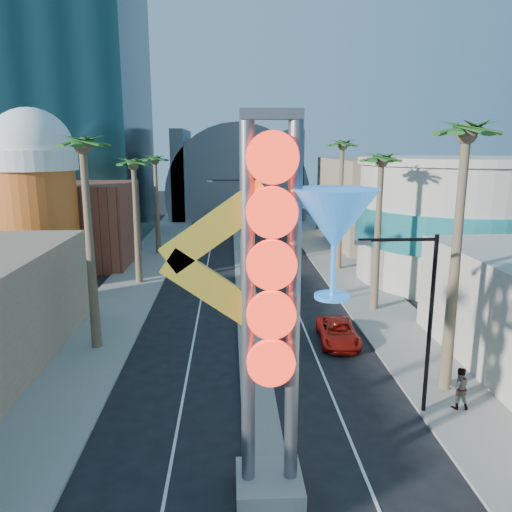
# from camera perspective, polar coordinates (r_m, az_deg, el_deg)

# --- Properties ---
(sidewalk_west) EXTENTS (5.00, 100.00, 0.15)m
(sidewalk_west) POSITION_cam_1_polar(r_m,az_deg,el_deg) (48.64, -12.74, -1.43)
(sidewalk_west) COLOR gray
(sidewalk_west) RESTS_ON ground
(sidewalk_east) EXTENTS (5.00, 100.00, 0.15)m
(sidewalk_east) POSITION_cam_1_polar(r_m,az_deg,el_deg) (49.11, 9.68, -1.17)
(sidewalk_east) COLOR gray
(sidewalk_east) RESTS_ON ground
(median) EXTENTS (1.60, 84.00, 0.15)m
(median) POSITION_cam_1_polar(r_m,az_deg,el_deg) (50.86, -1.57, -0.52)
(median) COLOR gray
(median) RESTS_ON ground
(hotel_tower) EXTENTS (20.00, 20.00, 50.00)m
(hotel_tower) POSITION_cam_1_polar(r_m,az_deg,el_deg) (68.20, -22.57, 23.00)
(hotel_tower) COLOR black
(hotel_tower) RESTS_ON ground
(brick_filler_west) EXTENTS (10.00, 10.00, 8.00)m
(brick_filler_west) POSITION_cam_1_polar(r_m,az_deg,el_deg) (52.25, -19.45, 3.50)
(brick_filler_west) COLOR brown
(brick_filler_west) RESTS_ON ground
(filler_east) EXTENTS (10.00, 20.00, 10.00)m
(filler_east) POSITION_cam_1_polar(r_m,az_deg,el_deg) (62.32, 13.12, 6.16)
(filler_east) COLOR #91795D
(filler_east) RESTS_ON ground
(beer_mug) EXTENTS (7.00, 7.00, 14.50)m
(beer_mug) POSITION_cam_1_polar(r_m,az_deg,el_deg) (44.59, -23.91, 6.70)
(beer_mug) COLOR #CD591B
(beer_mug) RESTS_ON ground
(turquoise_building) EXTENTS (16.60, 16.60, 10.60)m
(turquoise_building) POSITION_cam_1_polar(r_m,az_deg,el_deg) (46.19, 21.65, 3.81)
(turquoise_building) COLOR #B8AF9C
(turquoise_building) RESTS_ON ground
(canopy) EXTENTS (22.00, 16.00, 22.00)m
(canopy) POSITION_cam_1_polar(r_m,az_deg,el_deg) (83.86, -2.19, 7.56)
(canopy) COLOR slate
(canopy) RESTS_ON ground
(neon_sign) EXTENTS (6.53, 2.60, 12.55)m
(neon_sign) POSITION_cam_1_polar(r_m,az_deg,el_deg) (15.24, 4.75, -3.62)
(neon_sign) COLOR gray
(neon_sign) RESTS_ON ground
(streetlight_0) EXTENTS (3.79, 0.25, 8.00)m
(streetlight_0) POSITION_cam_1_polar(r_m,az_deg,el_deg) (32.28, 0.18, 0.62)
(streetlight_0) COLOR black
(streetlight_0) RESTS_ON ground
(streetlight_1) EXTENTS (3.79, 0.25, 8.00)m
(streetlight_1) POSITION_cam_1_polar(r_m,az_deg,el_deg) (55.94, -2.32, 5.66)
(streetlight_1) COLOR black
(streetlight_1) RESTS_ON ground
(streetlight_2) EXTENTS (3.45, 0.25, 8.00)m
(streetlight_2) POSITION_cam_1_polar(r_m,az_deg,el_deg) (22.13, 18.26, -5.76)
(streetlight_2) COLOR black
(streetlight_2) RESTS_ON ground
(palm_1) EXTENTS (2.40, 2.40, 12.70)m
(palm_1) POSITION_cam_1_polar(r_m,az_deg,el_deg) (28.63, -19.13, 10.42)
(palm_1) COLOR brown
(palm_1) RESTS_ON ground
(palm_2) EXTENTS (2.40, 2.40, 11.20)m
(palm_2) POSITION_cam_1_polar(r_m,az_deg,el_deg) (42.31, -13.80, 9.38)
(palm_2) COLOR brown
(palm_2) RESTS_ON ground
(palm_3) EXTENTS (2.40, 2.40, 11.20)m
(palm_3) POSITION_cam_1_polar(r_m,az_deg,el_deg) (54.14, -11.46, 10.09)
(palm_3) COLOR brown
(palm_3) RESTS_ON ground
(palm_5) EXTENTS (2.40, 2.40, 13.20)m
(palm_5) POSITION_cam_1_polar(r_m,az_deg,el_deg) (23.84, 22.78, 10.93)
(palm_5) COLOR brown
(palm_5) RESTS_ON ground
(palm_6) EXTENTS (2.40, 2.40, 11.70)m
(palm_6) POSITION_cam_1_polar(r_m,az_deg,el_deg) (35.10, 14.11, 9.53)
(palm_6) COLOR brown
(palm_6) RESTS_ON ground
(palm_7) EXTENTS (2.40, 2.40, 12.70)m
(palm_7) POSITION_cam_1_polar(r_m,az_deg,el_deg) (46.68, 9.83, 11.46)
(palm_7) COLOR brown
(palm_7) RESTS_ON ground
(red_pickup) EXTENTS (2.49, 4.90, 1.33)m
(red_pickup) POSITION_cam_1_polar(r_m,az_deg,el_deg) (30.44, 9.34, -8.58)
(red_pickup) COLOR maroon
(red_pickup) RESTS_ON ground
(pedestrian_b) EXTENTS (1.01, 0.83, 1.90)m
(pedestrian_b) POSITION_cam_1_polar(r_m,az_deg,el_deg) (24.39, 22.18, -13.80)
(pedestrian_b) COLOR gray
(pedestrian_b) RESTS_ON sidewalk_east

